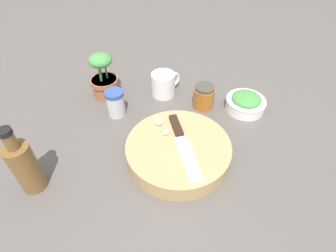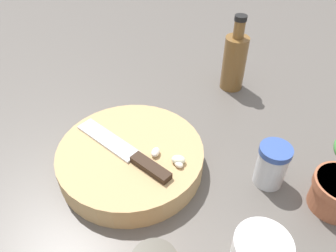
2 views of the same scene
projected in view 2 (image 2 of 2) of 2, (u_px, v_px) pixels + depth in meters
name	position (u px, v px, depth m)	size (l,w,h in m)	color
ground_plane	(177.00, 170.00, 0.64)	(5.00, 5.00, 0.00)	#56514C
cutting_board	(131.00, 158.00, 0.63)	(0.28, 0.28, 0.05)	tan
chef_knife	(128.00, 152.00, 0.61)	(0.18, 0.18, 0.01)	black
garlic_cloves	(173.00, 159.00, 0.59)	(0.05, 0.07, 0.02)	#F0E2CB
spice_jar	(272.00, 165.00, 0.59)	(0.06, 0.06, 0.09)	silver
oil_bottle	(234.00, 61.00, 0.81)	(0.06, 0.06, 0.19)	brown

